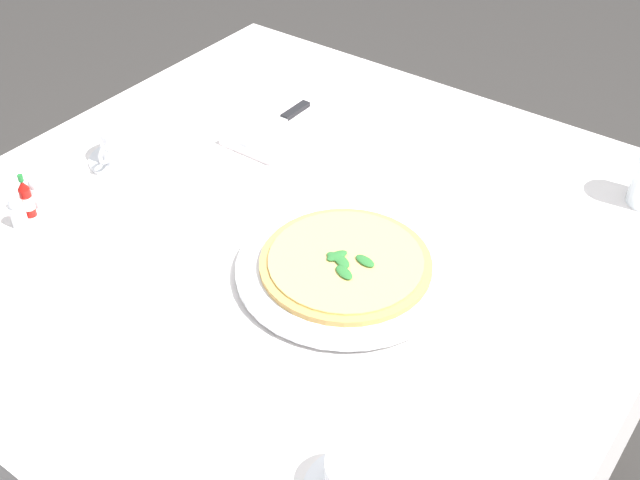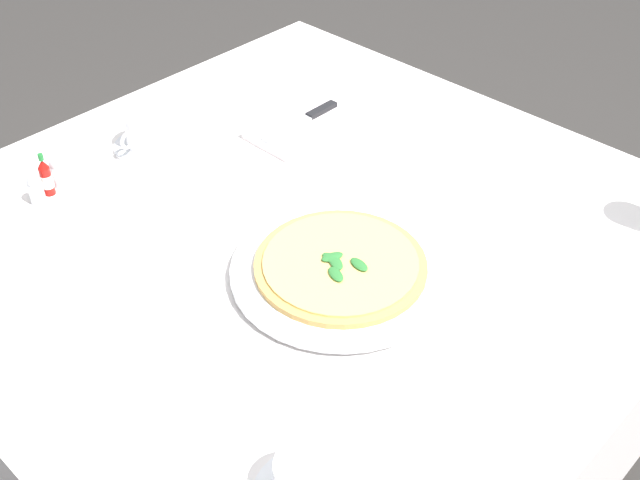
{
  "view_description": "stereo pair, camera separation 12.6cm",
  "coord_description": "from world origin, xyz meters",
  "px_view_note": "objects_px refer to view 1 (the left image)",
  "views": [
    {
      "loc": [
        0.81,
        0.64,
        1.57
      ],
      "look_at": [
        0.03,
        0.07,
        0.77
      ],
      "focal_mm": 44.0,
      "sensor_mm": 36.0,
      "label": 1
    },
    {
      "loc": [
        0.73,
        0.74,
        1.57
      ],
      "look_at": [
        0.03,
        0.07,
        0.77
      ],
      "focal_mm": 44.0,
      "sensor_mm": 36.0,
      "label": 2
    }
  ],
  "objects_px": {
    "pizza": "(346,262)",
    "salt_shaker": "(18,213)",
    "coffee_cup_near_left": "(121,146)",
    "hot_sauce_bottle": "(27,199)",
    "dinner_knife": "(280,121)",
    "pepper_shaker": "(38,193)",
    "pizza_plate": "(345,269)",
    "napkin_folded": "(281,127)"
  },
  "relations": [
    {
      "from": "dinner_knife",
      "to": "hot_sauce_bottle",
      "type": "distance_m",
      "value": 0.5
    },
    {
      "from": "dinner_knife",
      "to": "hot_sauce_bottle",
      "type": "relative_size",
      "value": 2.35
    },
    {
      "from": "dinner_knife",
      "to": "coffee_cup_near_left",
      "type": "bearing_deg",
      "value": -34.38
    },
    {
      "from": "pizza",
      "to": "dinner_knife",
      "type": "height_order",
      "value": "pizza"
    },
    {
      "from": "napkin_folded",
      "to": "pepper_shaker",
      "type": "distance_m",
      "value": 0.48
    },
    {
      "from": "pepper_shaker",
      "to": "napkin_folded",
      "type": "bearing_deg",
      "value": 157.11
    },
    {
      "from": "pizza_plate",
      "to": "salt_shaker",
      "type": "relative_size",
      "value": 6.09
    },
    {
      "from": "dinner_knife",
      "to": "pizza_plate",
      "type": "bearing_deg",
      "value": 52.18
    },
    {
      "from": "hot_sauce_bottle",
      "to": "salt_shaker",
      "type": "bearing_deg",
      "value": 19.65
    },
    {
      "from": "salt_shaker",
      "to": "pizza",
      "type": "bearing_deg",
      "value": 113.37
    },
    {
      "from": "salt_shaker",
      "to": "pizza_plate",
      "type": "bearing_deg",
      "value": 113.39
    },
    {
      "from": "coffee_cup_near_left",
      "to": "hot_sauce_bottle",
      "type": "xyz_separation_m",
      "value": [
        0.21,
        -0.0,
        0.0
      ]
    },
    {
      "from": "coffee_cup_near_left",
      "to": "salt_shaker",
      "type": "height_order",
      "value": "coffee_cup_near_left"
    },
    {
      "from": "pizza_plate",
      "to": "pepper_shaker",
      "type": "xyz_separation_m",
      "value": [
        0.17,
        -0.53,
        0.01
      ]
    },
    {
      "from": "pizza",
      "to": "pepper_shaker",
      "type": "relative_size",
      "value": 4.76
    },
    {
      "from": "pizza_plate",
      "to": "dinner_knife",
      "type": "xyz_separation_m",
      "value": [
        -0.27,
        -0.35,
        0.01
      ]
    },
    {
      "from": "napkin_folded",
      "to": "salt_shaker",
      "type": "xyz_separation_m",
      "value": [
        0.5,
        -0.17,
        0.02
      ]
    },
    {
      "from": "pizza_plate",
      "to": "coffee_cup_near_left",
      "type": "relative_size",
      "value": 2.6
    },
    {
      "from": "pizza",
      "to": "salt_shaker",
      "type": "bearing_deg",
      "value": -66.63
    },
    {
      "from": "pizza_plate",
      "to": "hot_sauce_bottle",
      "type": "bearing_deg",
      "value": -69.66
    },
    {
      "from": "pizza",
      "to": "dinner_knife",
      "type": "bearing_deg",
      "value": -128.12
    },
    {
      "from": "pizza",
      "to": "dinner_knife",
      "type": "xyz_separation_m",
      "value": [
        -0.27,
        -0.35,
        -0.0
      ]
    },
    {
      "from": "pizza_plate",
      "to": "dinner_knife",
      "type": "distance_m",
      "value": 0.44
    },
    {
      "from": "hot_sauce_bottle",
      "to": "coffee_cup_near_left",
      "type": "bearing_deg",
      "value": 179.73
    },
    {
      "from": "dinner_knife",
      "to": "salt_shaker",
      "type": "relative_size",
      "value": 3.47
    },
    {
      "from": "dinner_knife",
      "to": "pepper_shaker",
      "type": "xyz_separation_m",
      "value": [
        0.44,
        -0.19,
        0.0
      ]
    },
    {
      "from": "napkin_folded",
      "to": "dinner_knife",
      "type": "bearing_deg",
      "value": 0.11
    },
    {
      "from": "pepper_shaker",
      "to": "pizza_plate",
      "type": "bearing_deg",
      "value": 107.28
    },
    {
      "from": "pizza_plate",
      "to": "coffee_cup_near_left",
      "type": "xyz_separation_m",
      "value": [
        -0.02,
        -0.52,
        0.02
      ]
    },
    {
      "from": "pizza_plate",
      "to": "hot_sauce_bottle",
      "type": "relative_size",
      "value": 4.13
    },
    {
      "from": "pizza",
      "to": "dinner_knife",
      "type": "relative_size",
      "value": 1.37
    },
    {
      "from": "hot_sauce_bottle",
      "to": "pepper_shaker",
      "type": "relative_size",
      "value": 1.48
    },
    {
      "from": "pizza",
      "to": "salt_shaker",
      "type": "relative_size",
      "value": 4.76
    },
    {
      "from": "pizza_plate",
      "to": "pepper_shaker",
      "type": "height_order",
      "value": "pepper_shaker"
    },
    {
      "from": "hot_sauce_bottle",
      "to": "pepper_shaker",
      "type": "distance_m",
      "value": 0.03
    },
    {
      "from": "napkin_folded",
      "to": "dinner_knife",
      "type": "distance_m",
      "value": 0.01
    },
    {
      "from": "pepper_shaker",
      "to": "hot_sauce_bottle",
      "type": "bearing_deg",
      "value": 19.65
    },
    {
      "from": "pizza_plate",
      "to": "salt_shaker",
      "type": "xyz_separation_m",
      "value": [
        0.22,
        -0.51,
        0.01
      ]
    },
    {
      "from": "hot_sauce_bottle",
      "to": "salt_shaker",
      "type": "xyz_separation_m",
      "value": [
        0.03,
        0.01,
        -0.01
      ]
    },
    {
      "from": "coffee_cup_near_left",
      "to": "pepper_shaker",
      "type": "xyz_separation_m",
      "value": [
        0.18,
        -0.01,
        -0.01
      ]
    },
    {
      "from": "coffee_cup_near_left",
      "to": "napkin_folded",
      "type": "distance_m",
      "value": 0.31
    },
    {
      "from": "dinner_knife",
      "to": "hot_sauce_bottle",
      "type": "xyz_separation_m",
      "value": [
        0.46,
        -0.18,
        0.01
      ]
    }
  ]
}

